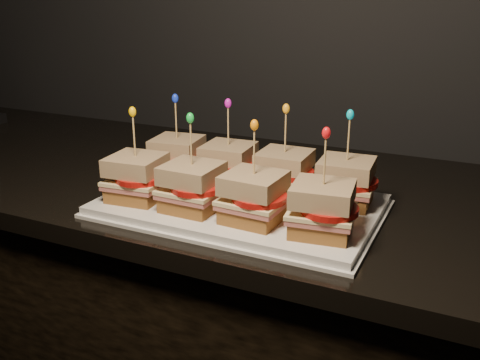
% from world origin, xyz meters
% --- Properties ---
extents(cabinet, '(2.62, 0.61, 0.89)m').
position_xyz_m(cabinet, '(0.10, 1.69, 0.44)').
color(cabinet, black).
rests_on(cabinet, ground).
extents(granite_slab, '(2.66, 0.65, 0.03)m').
position_xyz_m(granite_slab, '(0.10, 1.69, 0.91)').
color(granite_slab, black).
rests_on(granite_slab, cabinet).
extents(platter, '(0.45, 0.28, 0.02)m').
position_xyz_m(platter, '(0.37, 1.54, 0.93)').
color(platter, white).
rests_on(platter, granite_slab).
extents(platter_rim, '(0.46, 0.29, 0.01)m').
position_xyz_m(platter_rim, '(0.37, 1.54, 0.93)').
color(platter_rim, white).
rests_on(platter_rim, granite_slab).
extents(sandwich_0_bread_bot, '(0.09, 0.09, 0.02)m').
position_xyz_m(sandwich_0_bread_bot, '(0.21, 1.61, 0.95)').
color(sandwich_0_bread_bot, brown).
rests_on(sandwich_0_bread_bot, platter).
extents(sandwich_0_ham, '(0.10, 0.10, 0.01)m').
position_xyz_m(sandwich_0_ham, '(0.21, 1.61, 0.97)').
color(sandwich_0_ham, '#B2514E').
rests_on(sandwich_0_ham, sandwich_0_bread_bot).
extents(sandwich_0_cheese, '(0.11, 0.10, 0.01)m').
position_xyz_m(sandwich_0_cheese, '(0.21, 1.61, 0.98)').
color(sandwich_0_cheese, '#F6DE9D').
rests_on(sandwich_0_cheese, sandwich_0_ham).
extents(sandwich_0_tomato, '(0.08, 0.08, 0.01)m').
position_xyz_m(sandwich_0_tomato, '(0.22, 1.60, 0.98)').
color(sandwich_0_tomato, '#AF140F').
rests_on(sandwich_0_tomato, sandwich_0_cheese).
extents(sandwich_0_bread_top, '(0.10, 0.10, 0.03)m').
position_xyz_m(sandwich_0_bread_top, '(0.21, 1.61, 1.00)').
color(sandwich_0_bread_top, '#572D11').
rests_on(sandwich_0_bread_top, sandwich_0_tomato).
extents(sandwich_0_pick, '(0.00, 0.00, 0.09)m').
position_xyz_m(sandwich_0_pick, '(0.21, 1.61, 1.05)').
color(sandwich_0_pick, tan).
rests_on(sandwich_0_pick, sandwich_0_bread_top).
extents(sandwich_0_frill, '(0.01, 0.01, 0.02)m').
position_xyz_m(sandwich_0_frill, '(0.21, 1.61, 1.09)').
color(sandwich_0_frill, '#1531CE').
rests_on(sandwich_0_frill, sandwich_0_pick).
extents(sandwich_1_bread_bot, '(0.09, 0.09, 0.02)m').
position_xyz_m(sandwich_1_bread_bot, '(0.32, 1.61, 0.95)').
color(sandwich_1_bread_bot, brown).
rests_on(sandwich_1_bread_bot, platter).
extents(sandwich_1_ham, '(0.10, 0.09, 0.01)m').
position_xyz_m(sandwich_1_ham, '(0.32, 1.61, 0.97)').
color(sandwich_1_ham, '#B2514E').
rests_on(sandwich_1_ham, sandwich_1_bread_bot).
extents(sandwich_1_cheese, '(0.10, 0.10, 0.01)m').
position_xyz_m(sandwich_1_cheese, '(0.32, 1.61, 0.98)').
color(sandwich_1_cheese, '#F6DE9D').
rests_on(sandwich_1_cheese, sandwich_1_ham).
extents(sandwich_1_tomato, '(0.08, 0.08, 0.01)m').
position_xyz_m(sandwich_1_tomato, '(0.33, 1.60, 0.98)').
color(sandwich_1_tomato, '#AF140F').
rests_on(sandwich_1_tomato, sandwich_1_cheese).
extents(sandwich_1_bread_top, '(0.09, 0.09, 0.03)m').
position_xyz_m(sandwich_1_bread_top, '(0.32, 1.61, 1.00)').
color(sandwich_1_bread_top, '#572D11').
rests_on(sandwich_1_bread_top, sandwich_1_tomato).
extents(sandwich_1_pick, '(0.00, 0.00, 0.09)m').
position_xyz_m(sandwich_1_pick, '(0.32, 1.61, 1.05)').
color(sandwich_1_pick, tan).
rests_on(sandwich_1_pick, sandwich_1_bread_top).
extents(sandwich_1_frill, '(0.01, 0.01, 0.02)m').
position_xyz_m(sandwich_1_frill, '(0.32, 1.61, 1.09)').
color(sandwich_1_frill, '#CD14B2').
rests_on(sandwich_1_frill, sandwich_1_pick).
extents(sandwich_2_bread_bot, '(0.09, 0.09, 0.02)m').
position_xyz_m(sandwich_2_bread_bot, '(0.43, 1.61, 0.95)').
color(sandwich_2_bread_bot, brown).
rests_on(sandwich_2_bread_bot, platter).
extents(sandwich_2_ham, '(0.09, 0.09, 0.01)m').
position_xyz_m(sandwich_2_ham, '(0.43, 1.61, 0.97)').
color(sandwich_2_ham, '#B2514E').
rests_on(sandwich_2_ham, sandwich_2_bread_bot).
extents(sandwich_2_cheese, '(0.10, 0.09, 0.01)m').
position_xyz_m(sandwich_2_cheese, '(0.43, 1.61, 0.98)').
color(sandwich_2_cheese, '#F6DE9D').
rests_on(sandwich_2_cheese, sandwich_2_ham).
extents(sandwich_2_tomato, '(0.08, 0.08, 0.01)m').
position_xyz_m(sandwich_2_tomato, '(0.44, 1.60, 0.98)').
color(sandwich_2_tomato, '#AF140F').
rests_on(sandwich_2_tomato, sandwich_2_cheese).
extents(sandwich_2_bread_top, '(0.09, 0.09, 0.03)m').
position_xyz_m(sandwich_2_bread_top, '(0.43, 1.61, 1.00)').
color(sandwich_2_bread_top, '#572D11').
rests_on(sandwich_2_bread_top, sandwich_2_tomato).
extents(sandwich_2_pick, '(0.00, 0.00, 0.09)m').
position_xyz_m(sandwich_2_pick, '(0.43, 1.61, 1.05)').
color(sandwich_2_pick, tan).
rests_on(sandwich_2_pick, sandwich_2_bread_top).
extents(sandwich_2_frill, '(0.01, 0.01, 0.02)m').
position_xyz_m(sandwich_2_frill, '(0.43, 1.61, 1.09)').
color(sandwich_2_frill, orange).
rests_on(sandwich_2_frill, sandwich_2_pick).
extents(sandwich_3_bread_bot, '(0.09, 0.09, 0.02)m').
position_xyz_m(sandwich_3_bread_bot, '(0.54, 1.61, 0.95)').
color(sandwich_3_bread_bot, brown).
rests_on(sandwich_3_bread_bot, platter).
extents(sandwich_3_ham, '(0.10, 0.09, 0.01)m').
position_xyz_m(sandwich_3_ham, '(0.54, 1.61, 0.97)').
color(sandwich_3_ham, '#B2514E').
rests_on(sandwich_3_ham, sandwich_3_bread_bot).
extents(sandwich_3_cheese, '(0.10, 0.10, 0.01)m').
position_xyz_m(sandwich_3_cheese, '(0.54, 1.61, 0.98)').
color(sandwich_3_cheese, '#F6DE9D').
rests_on(sandwich_3_cheese, sandwich_3_ham).
extents(sandwich_3_tomato, '(0.08, 0.08, 0.01)m').
position_xyz_m(sandwich_3_tomato, '(0.55, 1.60, 0.98)').
color(sandwich_3_tomato, '#AF140F').
rests_on(sandwich_3_tomato, sandwich_3_cheese).
extents(sandwich_3_bread_top, '(0.09, 0.09, 0.03)m').
position_xyz_m(sandwich_3_bread_top, '(0.54, 1.61, 1.00)').
color(sandwich_3_bread_top, '#572D11').
rests_on(sandwich_3_bread_top, sandwich_3_tomato).
extents(sandwich_3_pick, '(0.00, 0.00, 0.09)m').
position_xyz_m(sandwich_3_pick, '(0.54, 1.61, 1.05)').
color(sandwich_3_pick, tan).
rests_on(sandwich_3_pick, sandwich_3_bread_top).
extents(sandwich_3_frill, '(0.01, 0.01, 0.02)m').
position_xyz_m(sandwich_3_frill, '(0.54, 1.61, 1.09)').
color(sandwich_3_frill, '#07B6C8').
rests_on(sandwich_3_frill, sandwich_3_pick).
extents(sandwich_4_bread_bot, '(0.09, 0.09, 0.02)m').
position_xyz_m(sandwich_4_bread_bot, '(0.21, 1.48, 0.95)').
color(sandwich_4_bread_bot, brown).
rests_on(sandwich_4_bread_bot, platter).
extents(sandwich_4_ham, '(0.10, 0.10, 0.01)m').
position_xyz_m(sandwich_4_ham, '(0.21, 1.48, 0.97)').
color(sandwich_4_ham, '#B2514E').
rests_on(sandwich_4_ham, sandwich_4_bread_bot).
extents(sandwich_4_cheese, '(0.10, 0.10, 0.01)m').
position_xyz_m(sandwich_4_cheese, '(0.21, 1.48, 0.98)').
color(sandwich_4_cheese, '#F6DE9D').
rests_on(sandwich_4_cheese, sandwich_4_ham).
extents(sandwich_4_tomato, '(0.08, 0.08, 0.01)m').
position_xyz_m(sandwich_4_tomato, '(0.22, 1.47, 0.98)').
color(sandwich_4_tomato, '#AF140F').
rests_on(sandwich_4_tomato, sandwich_4_cheese).
extents(sandwich_4_bread_top, '(0.09, 0.09, 0.03)m').
position_xyz_m(sandwich_4_bread_top, '(0.21, 1.48, 1.00)').
color(sandwich_4_bread_top, '#572D11').
rests_on(sandwich_4_bread_top, sandwich_4_tomato).
extents(sandwich_4_pick, '(0.00, 0.00, 0.09)m').
position_xyz_m(sandwich_4_pick, '(0.21, 1.48, 1.05)').
color(sandwich_4_pick, tan).
rests_on(sandwich_4_pick, sandwich_4_bread_top).
extents(sandwich_4_frill, '(0.01, 0.01, 0.02)m').
position_xyz_m(sandwich_4_frill, '(0.21, 1.48, 1.09)').
color(sandwich_4_frill, '#F6B305').
rests_on(sandwich_4_frill, sandwich_4_pick).
extents(sandwich_5_bread_bot, '(0.09, 0.09, 0.02)m').
position_xyz_m(sandwich_5_bread_bot, '(0.32, 1.48, 0.95)').
color(sandwich_5_bread_bot, brown).
rests_on(sandwich_5_bread_bot, platter).
extents(sandwich_5_ham, '(0.09, 0.09, 0.01)m').
position_xyz_m(sandwich_5_ham, '(0.32, 1.48, 0.97)').
color(sandwich_5_ham, '#B2514E').
rests_on(sandwich_5_ham, sandwich_5_bread_bot).
extents(sandwich_5_cheese, '(0.10, 0.09, 0.01)m').
position_xyz_m(sandwich_5_cheese, '(0.32, 1.48, 0.98)').
color(sandwich_5_cheese, '#F6DE9D').
rests_on(sandwich_5_cheese, sandwich_5_ham).
extents(sandwich_5_tomato, '(0.08, 0.08, 0.01)m').
position_xyz_m(sandwich_5_tomato, '(0.33, 1.47, 0.98)').
color(sandwich_5_tomato, '#AF140F').
rests_on(sandwich_5_tomato, sandwich_5_cheese).
extents(sandwich_5_bread_top, '(0.09, 0.09, 0.03)m').
position_xyz_m(sandwich_5_bread_top, '(0.32, 1.48, 1.00)').
color(sandwich_5_bread_top, '#572D11').
rests_on(sandwich_5_bread_top, sandwich_5_tomato).
extents(sandwich_5_pick, '(0.00, 0.00, 0.09)m').
position_xyz_m(sandwich_5_pick, '(0.32, 1.48, 1.05)').
color(sandwich_5_pick, tan).
rests_on(sandwich_5_pick, sandwich_5_bread_top).
extents(sandwich_5_frill, '(0.01, 0.01, 0.02)m').
position_xyz_m(sandwich_5_frill, '(0.32, 1.48, 1.09)').
color(sandwich_5_frill, green).
rests_on(sandwich_5_frill, sandwich_5_pick).
extents(sandwich_6_bread_bot, '(0.09, 0.09, 0.02)m').
position_xyz_m(sandwich_6_bread_bot, '(0.43, 1.48, 0.95)').
color(sandwich_6_bread_bot, brown).
rests_on(sandwich_6_bread_bot, platter).
extents(sandwich_6_ham, '(0.10, 0.09, 0.01)m').
position_xyz_m(sandwich_6_ham, '(0.43, 1.48, 0.97)').
color(sandwich_6_ham, '#B2514E').
rests_on(sandwich_6_ham, sandwich_6_bread_bot).
extents(sandwich_6_cheese, '(0.10, 0.10, 0.01)m').
position_xyz_m(sandwich_6_cheese, '(0.43, 1.48, 0.98)').
color(sandwich_6_cheese, '#F6DE9D').
rests_on(sandwich_6_cheese, sandwich_6_ham).
extents(sandwich_6_tomato, '(0.08, 0.08, 0.01)m').
position_xyz_m(sandwich_6_tomato, '(0.44, 1.47, 0.98)').
color(sandwich_6_tomato, '#AF140F').
rests_on(sandwich_6_tomato, sandwich_6_cheese).
extents(sandwich_6_bread_top, '(0.09, 0.09, 0.03)m').
position_xyz_m(sandwich_6_bread_top, '(0.43, 1.48, 1.00)').
color(sandwich_6_bread_top, '#572D11').
rests_on(sandwich_6_bread_top, sandwich_6_tomato).
extents(sandwich_6_pick, '(0.00, 0.00, 0.09)m').
position_xyz_m(sandwich_6_pick, '(0.43, 1.48, 1.05)').
color(sandwich_6_pick, tan).
rests_on(sandwich_6_pick, sandwich_6_bread_top).
extents(sandwich_6_frill, '(0.01, 0.01, 0.02)m').
position_xyz_m(sandwich_6_frill, '(0.43, 1.48, 1.09)').
color(sandwich_6_frill, orange).
rests_on(sandwich_6_frill, sandwich_6_pick).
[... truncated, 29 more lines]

